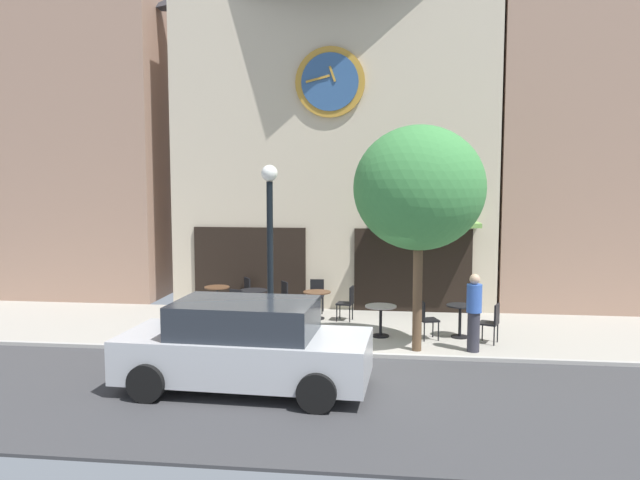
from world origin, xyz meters
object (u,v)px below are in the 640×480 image
cafe_table_leftmost (381,314)px  parked_car_silver (245,346)px  cafe_table_center (317,299)px  cafe_chair_facing_street (492,320)px  cafe_chair_corner (348,301)px  cafe_table_center_left (217,295)px  cafe_chair_right_end (281,295)px  street_tree (419,188)px  cafe_table_near_door (254,298)px  cafe_chair_outer (238,303)px  cafe_chair_left_end (317,293)px  street_lamp (270,254)px  cafe_table_near_curb (460,316)px  cafe_chair_near_lamp (244,291)px  cafe_chair_under_awning (425,317)px  pedestrian_blue (474,312)px

cafe_table_leftmost → parked_car_silver: 4.52m
cafe_table_center → cafe_table_leftmost: cafe_table_leftmost is taller
cafe_chair_facing_street → cafe_chair_corner: bearing=151.3°
cafe_table_center_left → cafe_chair_right_end: size_ratio=0.83×
street_tree → cafe_chair_right_end: (-3.52, 3.12, -2.93)m
cafe_table_center_left → cafe_chair_corner: size_ratio=0.83×
cafe_table_near_door → parked_car_silver: parked_car_silver is taller
street_tree → cafe_chair_facing_street: 3.47m
cafe_chair_outer → cafe_chair_right_end: bearing=53.7°
cafe_table_near_door → cafe_chair_facing_street: (5.88, -1.95, -0.00)m
cafe_table_near_door → cafe_chair_right_end: size_ratio=0.82×
cafe_chair_outer → cafe_chair_left_end: 2.43m
street_lamp → cafe_chair_corner: street_lamp is taller
parked_car_silver → cafe_table_near_curb: bearing=44.7°
street_lamp → cafe_chair_left_end: 3.76m
parked_car_silver → cafe_chair_left_end: bearing=86.0°
street_lamp → cafe_chair_near_lamp: 4.06m
street_lamp → cafe_table_center: (0.72, 2.57, -1.49)m
cafe_chair_right_end → parked_car_silver: parked_car_silver is taller
cafe_chair_corner → parked_car_silver: parked_car_silver is taller
street_tree → cafe_chair_facing_street: (1.68, 0.77, -2.93)m
cafe_chair_corner → cafe_table_center_left: bearing=173.1°
cafe_table_center → cafe_chair_left_end: bearing=97.7°
cafe_table_center → cafe_chair_left_end: (-0.11, 0.83, 0.01)m
cafe_table_near_door → cafe_table_center_left: bearing=163.2°
cafe_table_center → cafe_chair_under_awning: bearing=-33.3°
cafe_table_center → cafe_chair_outer: bearing=-156.8°
cafe_chair_near_lamp → cafe_chair_corner: bearing=-19.0°
cafe_table_leftmost → parked_car_silver: parked_car_silver is taller
cafe_table_near_door → cafe_table_leftmost: cafe_table_near_door is taller
cafe_table_near_door → cafe_chair_corner: 2.52m
cafe_chair_outer → parked_car_silver: (1.34, -4.73, 0.23)m
street_lamp → cafe_chair_corner: size_ratio=4.41×
cafe_table_leftmost → parked_car_silver: size_ratio=0.17×
cafe_table_near_door → cafe_chair_outer: (-0.21, -0.80, -0.00)m
cafe_table_leftmost → cafe_chair_facing_street: size_ratio=0.81×
cafe_table_center_left → cafe_chair_under_awning: 5.90m
street_tree → cafe_table_leftmost: bearing=126.1°
cafe_table_center → cafe_chair_left_end: size_ratio=0.81×
street_lamp → parked_car_silver: bearing=-87.0°
cafe_chair_under_awning → parked_car_silver: (-3.28, -3.76, 0.23)m
cafe_table_center_left → cafe_table_leftmost: cafe_table_center_left is taller
cafe_chair_right_end → cafe_chair_left_end: size_ratio=1.00×
cafe_chair_near_lamp → parked_car_silver: size_ratio=0.21×
cafe_chair_right_end → parked_car_silver: size_ratio=0.21×
cafe_table_leftmost → cafe_table_near_curb: 1.83m
cafe_table_leftmost → cafe_table_center_left: bearing=156.5°
cafe_chair_right_end → pedestrian_blue: pedestrian_blue is taller
cafe_table_leftmost → cafe_chair_outer: 3.70m
cafe_table_center_left → cafe_chair_outer: bearing=-51.9°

